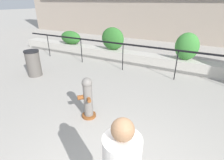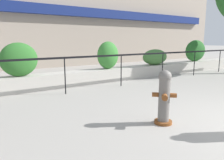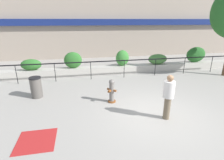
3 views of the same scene
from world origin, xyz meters
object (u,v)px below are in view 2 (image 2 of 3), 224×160
(hedge_bush_1, at_px, (19,60))
(fire_hydrant, at_px, (164,97))
(hedge_bush_3, at_px, (155,57))
(hedge_bush_4, at_px, (195,51))
(hedge_bush_2, at_px, (108,55))

(hedge_bush_1, relative_size, fire_hydrant, 1.08)
(hedge_bush_1, distance_m, hedge_bush_3, 6.02)
(fire_hydrant, bearing_deg, hedge_bush_1, 110.97)
(hedge_bush_4, height_order, fire_hydrant, hedge_bush_4)
(hedge_bush_2, xyz_separation_m, hedge_bush_4, (5.73, 0.00, 0.03))
(hedge_bush_3, distance_m, hedge_bush_4, 3.09)
(hedge_bush_1, relative_size, hedge_bush_2, 1.06)
(hedge_bush_1, distance_m, hedge_bush_4, 9.10)
(hedge_bush_2, bearing_deg, hedge_bush_4, 0.00)
(hedge_bush_1, relative_size, hedge_bush_3, 0.82)
(hedge_bush_2, height_order, fire_hydrant, hedge_bush_2)
(fire_hydrant, bearing_deg, hedge_bush_3, 46.45)
(hedge_bush_3, relative_size, fire_hydrant, 1.31)
(hedge_bush_4, bearing_deg, hedge_bush_1, 180.00)
(hedge_bush_3, xyz_separation_m, fire_hydrant, (-4.29, -4.51, -0.31))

